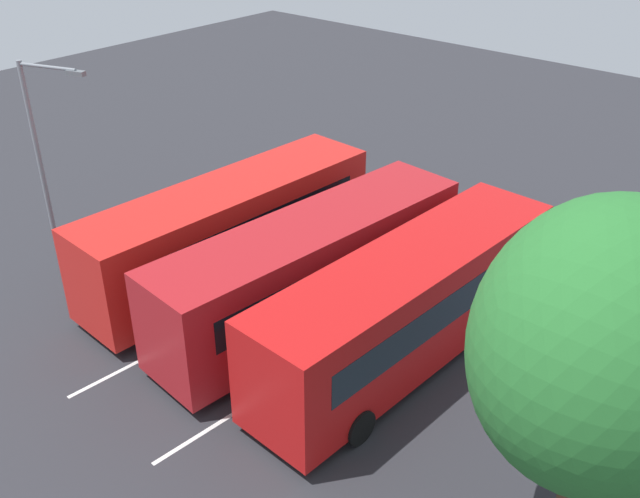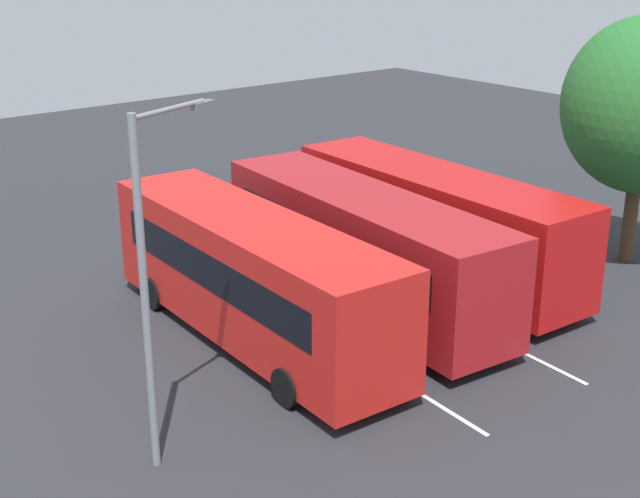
{
  "view_description": "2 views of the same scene",
  "coord_description": "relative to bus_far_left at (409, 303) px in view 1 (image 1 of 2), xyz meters",
  "views": [
    {
      "loc": [
        -12.97,
        -11.93,
        12.51
      ],
      "look_at": [
        1.11,
        0.16,
        1.96
      ],
      "focal_mm": 40.03,
      "sensor_mm": 36.0,
      "label": 1
    },
    {
      "loc": [
        -16.77,
        15.25,
        10.04
      ],
      "look_at": [
        0.95,
        0.79,
        1.76
      ],
      "focal_mm": 49.69,
      "sensor_mm": 36.0,
      "label": 2
    }
  ],
  "objects": [
    {
      "name": "ground_plane",
      "position": [
        -0.64,
        3.39,
        -1.8
      ],
      "size": [
        65.63,
        65.63,
        0.0
      ],
      "primitive_type": "plane",
      "color": "#2B2B30"
    },
    {
      "name": "bus_center_right",
      "position": [
        -0.15,
        6.81,
        0.0
      ],
      "size": [
        10.56,
        3.08,
        3.29
      ],
      "rotation": [
        0.0,
        0.0,
        -0.06
      ],
      "color": "red",
      "rests_on": "ground"
    },
    {
      "name": "bus_center_left",
      "position": [
        -0.29,
        3.19,
        0.0
      ],
      "size": [
        10.62,
        3.46,
        3.29
      ],
      "rotation": [
        0.0,
        0.0,
        -0.09
      ],
      "color": "#AD191E",
      "rests_on": "ground"
    },
    {
      "name": "depot_tree",
      "position": [
        -2.94,
        -5.87,
        3.19
      ],
      "size": [
        5.15,
        4.64,
        7.71
      ],
      "color": "#4C3823",
      "rests_on": "ground"
    },
    {
      "name": "street_lamp",
      "position": [
        -3.54,
        11.38,
        2.29
      ],
      "size": [
        0.94,
        2.24,
        7.06
      ],
      "rotation": [
        0.0,
        0.0,
        -1.22
      ],
      "color": "gray",
      "rests_on": "ground"
    },
    {
      "name": "pedestrian",
      "position": [
        6.86,
        1.4,
        -0.74
      ],
      "size": [
        0.36,
        0.36,
        1.78
      ],
      "rotation": [
        0.0,
        0.0,
        3.0
      ],
      "color": "#232833",
      "rests_on": "ground"
    },
    {
      "name": "lane_stripe_inner_left",
      "position": [
        -0.64,
        5.15,
        -1.79
      ],
      "size": [
        12.98,
        1.16,
        0.01
      ],
      "primitive_type": "cube",
      "rotation": [
        0.0,
        0.0,
        -0.08
      ],
      "color": "silver",
      "rests_on": "ground"
    },
    {
      "name": "lane_stripe_outer_left",
      "position": [
        -0.64,
        1.63,
        -1.79
      ],
      "size": [
        12.98,
        1.16,
        0.01
      ],
      "primitive_type": "cube",
      "rotation": [
        0.0,
        0.0,
        -0.08
      ],
      "color": "silver",
      "rests_on": "ground"
    },
    {
      "name": "bus_far_left",
      "position": [
        0.0,
        0.0,
        0.0
      ],
      "size": [
        10.55,
        3.04,
        3.29
      ],
      "rotation": [
        0.0,
        0.0,
        -0.05
      ],
      "color": "red",
      "rests_on": "ground"
    }
  ]
}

